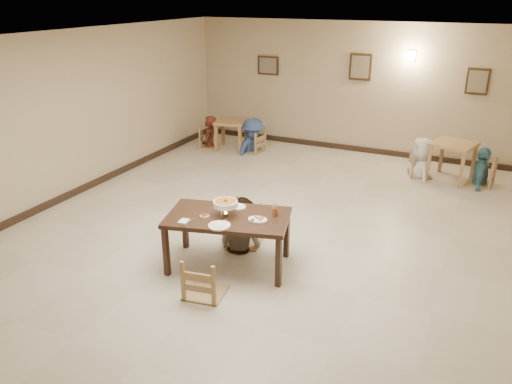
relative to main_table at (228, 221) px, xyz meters
The scene contains 31 objects.
floor 1.33m from the main_table, 85.67° to the left, with size 10.00×10.00×0.00m, color beige.
ceiling 2.58m from the main_table, 85.67° to the left, with size 10.00×10.00×0.00m, color silver.
wall_back 6.19m from the main_table, 89.20° to the left, with size 10.00×10.00×0.00m, color #C3AF8E.
wall_left 4.16m from the main_table, 163.78° to the left, with size 10.00×10.00×0.00m, color #C3AF8E.
baseboard_back 6.14m from the main_table, 89.19° to the left, with size 8.00×0.06×0.12m, color black.
baseboard_left 4.10m from the main_table, 163.66° to the left, with size 0.06×10.00×0.12m, color black.
picture_a 6.56m from the main_table, 109.13° to the left, with size 0.55×0.04×0.45m.
picture_b 6.24m from the main_table, 88.25° to the left, with size 0.50×0.04×0.60m.
picture_c 6.76m from the main_table, 66.22° to the left, with size 0.45×0.04×0.55m.
wall_sconce 6.44m from the main_table, 78.09° to the left, with size 0.16×0.05×0.22m, color #FFD88C.
main_table is the anchor object (origin of this frame).
chair_far 0.73m from the main_table, 98.77° to the left, with size 0.51×0.51×1.09m.
chair_near 0.78m from the main_table, 85.01° to the right, with size 0.49×0.49×1.04m.
main_diner 0.61m from the main_table, 100.70° to the left, with size 0.78×0.61×1.61m, color gray.
curry_warmer 0.26m from the main_table, 159.43° to the right, with size 0.37×0.33×0.30m.
rice_plate_far 0.32m from the main_table, 95.64° to the left, with size 0.30×0.30×0.07m.
rice_plate_near 0.36m from the main_table, 79.98° to the right, with size 0.29×0.29×0.07m.
fried_plate 0.44m from the main_table, ahead, with size 0.26×0.26×0.06m.
chili_dish 0.33m from the main_table, 148.09° to the right, with size 0.12×0.12×0.03m.
napkin_cutlery 0.61m from the main_table, 134.03° to the right, with size 0.15×0.23×0.03m.
drink_glass 0.66m from the main_table, 25.66° to the left, with size 0.08×0.08×0.15m.
bg_table_left 5.62m from the main_table, 117.41° to the left, with size 0.85×0.85×0.71m.
bg_table_right 5.57m from the main_table, 63.67° to the left, with size 0.97×0.97×0.78m.
bg_chair_ll 5.84m from the main_table, 122.81° to the left, with size 0.46×0.46×0.97m.
bg_chair_lr 5.37m from the main_table, 111.98° to the left, with size 0.48×0.48×1.02m.
bg_chair_rl 5.32m from the main_table, 69.11° to the left, with size 0.43×0.43×0.92m.
bg_chair_rr 5.82m from the main_table, 58.35° to the left, with size 0.49×0.49×1.04m.
bg_diner_a 5.84m from the main_table, 122.81° to the left, with size 0.57×0.37×1.56m, color #522016.
bg_diner_b 5.37m from the main_table, 111.98° to the left, with size 1.07×0.61×1.65m, color #405787.
bg_diner_c 5.31m from the main_table, 69.11° to the left, with size 0.80×0.52×1.64m, color silver.
bg_diner_d 5.81m from the main_table, 58.35° to the left, with size 0.90×0.38×1.54m, color teal.
Camera 1 is at (2.89, -6.56, 3.62)m, focal length 35.00 mm.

